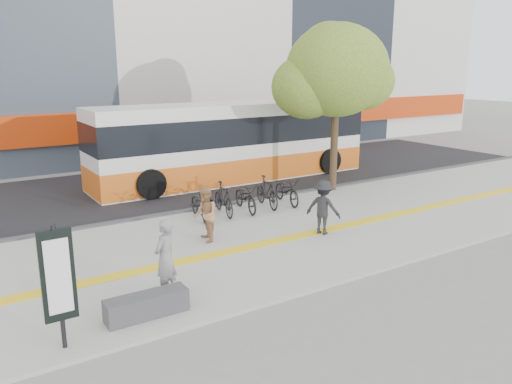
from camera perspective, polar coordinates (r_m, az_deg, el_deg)
ground at (r=12.34m, az=-2.62°, el=-8.80°), size 120.00×120.00×0.00m
sidewalk at (r=13.56m, az=-5.82°, el=-6.53°), size 40.00×7.00×0.08m
tactile_strip at (r=13.13m, az=-4.83°, el=-7.01°), size 40.00×0.45×0.01m
street at (r=20.27m, az=-15.49°, el=-0.05°), size 40.00×8.00×0.06m
curb at (r=16.59m, az=-11.32°, el=-2.75°), size 40.00×0.25×0.14m
bench at (r=10.23m, az=-12.13°, el=-12.30°), size 1.60×0.45×0.45m
signboard at (r=9.15m, az=-21.28°, el=-8.93°), size 0.55×0.10×2.20m
street_tree at (r=19.51m, az=8.74°, el=13.09°), size 4.40×3.80×6.31m
bus at (r=21.48m, az=-2.51°, el=5.42°), size 12.04×2.86×3.21m
bicycle_row at (r=16.79m, az=-1.15°, el=-0.49°), size 4.30×1.89×1.05m
seated_woman at (r=10.77m, az=-10.12°, el=-7.27°), size 0.73×0.67×1.67m
pedestrian_tan at (r=13.88m, az=-5.69°, el=-2.53°), size 0.75×0.87×1.53m
pedestrian_dark at (r=14.57m, az=7.53°, el=-1.71°), size 1.01×1.16×1.56m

